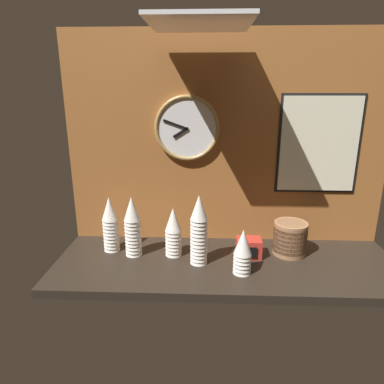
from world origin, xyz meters
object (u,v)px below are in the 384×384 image
cup_stack_center (199,230)px  bowl_stack_right (290,237)px  cup_stack_far_left (110,224)px  menu_board (319,145)px  napkin_dispenser (249,248)px  cup_stack_left (133,226)px  wall_clock (187,128)px  cup_stack_center_right (243,251)px  cup_stack_center_left (173,232)px

cup_stack_center → bowl_stack_right: cup_stack_center is taller
cup_stack_far_left → menu_board: (1.02, 0.15, 0.38)m
cup_stack_center → napkin_dispenser: (0.24, 0.07, -0.12)m
menu_board → cup_stack_left: bearing=-167.7°
cup_stack_center → wall_clock: 0.50m
napkin_dispenser → cup_stack_center_right: bearing=-106.7°
cup_stack_far_left → cup_stack_left: bearing=-20.7°
cup_stack_center_left → napkin_dispenser: (0.36, -0.00, -0.08)m
cup_stack_far_left → napkin_dispenser: cup_stack_far_left is taller
cup_stack_center_left → cup_stack_center_right: (0.32, -0.16, -0.02)m
cup_stack_center → napkin_dispenser: size_ratio=2.81×
wall_clock → cup_stack_center_right: bearing=-52.9°
napkin_dispenser → menu_board: bearing=29.3°
cup_stack_left → wall_clock: wall_clock is taller
wall_clock → napkin_dispenser: (0.31, -0.18, -0.55)m
cup_stack_left → wall_clock: (0.25, 0.19, 0.44)m
cup_stack_far_left → bowl_stack_right: cup_stack_far_left is taller
cup_stack_left → cup_stack_center: size_ratio=0.89×
cup_stack_center → cup_stack_center_left: cup_stack_center is taller
cup_stack_far_left → bowl_stack_right: 0.88m
cup_stack_far_left → cup_stack_center_right: bearing=-17.5°
menu_board → napkin_dispenser: menu_board is taller
cup_stack_left → cup_stack_center_left: (0.19, 0.01, -0.03)m
cup_stack_far_left → cup_stack_center: (0.44, -0.11, 0.03)m
cup_stack_left → cup_stack_far_left: cup_stack_left is taller
cup_stack_far_left → cup_stack_center: cup_stack_center is taller
cup_stack_center → cup_stack_center_right: 0.22m
cup_stack_far_left → napkin_dispenser: 0.68m
cup_stack_center → napkin_dispenser: 0.28m
cup_stack_center_right → bowl_stack_right: 0.32m
bowl_stack_right → napkin_dispenser: (-0.20, -0.04, -0.04)m
cup_stack_far_left → cup_stack_center_left: (0.31, -0.04, -0.02)m
menu_board → napkin_dispenser: 0.61m
cup_stack_far_left → cup_stack_center_left: bearing=-7.3°
bowl_stack_right → wall_clock: 0.73m
cup_stack_left → bowl_stack_right: cup_stack_left is taller
wall_clock → cup_stack_left: bearing=-143.2°
wall_clock → menu_board: 0.65m
cup_stack_center → cup_stack_center_right: (0.19, -0.08, -0.06)m
cup_stack_left → bowl_stack_right: 0.76m
cup_stack_center_right → menu_board: (0.39, 0.35, 0.41)m
cup_stack_left → cup_stack_center: 0.33m
cup_stack_left → cup_stack_far_left: (-0.12, 0.05, -0.01)m
cup_stack_left → cup_stack_center_left: cup_stack_left is taller
bowl_stack_right → wall_clock: size_ratio=0.51×
cup_stack_center_left → napkin_dispenser: bearing=-0.2°
cup_stack_center → cup_stack_center_right: size_ratio=1.61×
cup_stack_center_left → cup_stack_far_left: bearing=172.7°
cup_stack_left → menu_board: 0.99m
cup_stack_center_left → cup_stack_center_right: bearing=-26.6°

